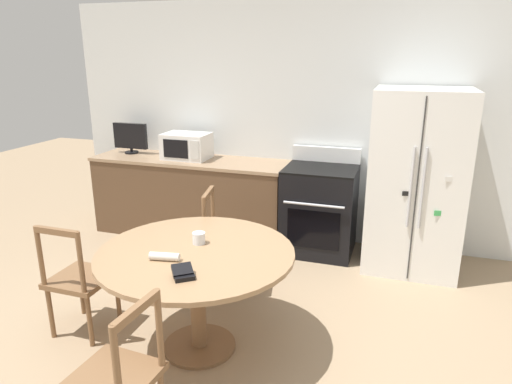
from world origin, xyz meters
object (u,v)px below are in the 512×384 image
at_px(dining_chair_near, 117,380).
at_px(oven_range, 320,209).
at_px(microwave, 187,146).
at_px(countertop_tv, 130,137).
at_px(refrigerator, 416,181).
at_px(wallet, 183,273).
at_px(dining_chair_far, 227,242).
at_px(candle_glass, 199,239).
at_px(dining_chair_left, 79,280).

bearing_deg(dining_chair_near, oven_range, -6.18).
height_order(microwave, countertop_tv, countertop_tv).
xyz_separation_m(refrigerator, oven_range, (-0.93, 0.06, -0.40)).
relative_size(microwave, wallet, 2.91).
height_order(countertop_tv, dining_chair_far, countertop_tv).
relative_size(oven_range, wallet, 6.22).
relative_size(dining_chair_far, wallet, 5.20).
distance_m(refrigerator, microwave, 2.47).
distance_m(countertop_tv, dining_chair_near, 3.52).
xyz_separation_m(microwave, countertop_tv, (-0.76, 0.05, 0.05)).
distance_m(refrigerator, wallet, 2.62).
height_order(countertop_tv, dining_chair_near, countertop_tv).
xyz_separation_m(countertop_tv, candle_glass, (1.76, -1.92, -0.30)).
distance_m(dining_chair_left, wallet, 1.12).
bearing_deg(microwave, wallet, -64.33).
distance_m(countertop_tv, dining_chair_far, 2.11).
height_order(oven_range, candle_glass, oven_range).
xyz_separation_m(microwave, wallet, (1.13, -2.35, -0.25)).
bearing_deg(countertop_tv, dining_chair_near, -59.13).
distance_m(candle_glass, wallet, 0.51).
height_order(refrigerator, dining_chair_far, refrigerator).
xyz_separation_m(dining_chair_far, wallet, (0.23, -1.28, 0.35)).
bearing_deg(wallet, dining_chair_left, 164.37).
height_order(dining_chair_left, wallet, dining_chair_left).
distance_m(refrigerator, dining_chair_far, 1.89).
bearing_deg(microwave, dining_chair_far, -50.05).
bearing_deg(candle_glass, wallet, -75.49).
relative_size(dining_chair_far, candle_glass, 9.96).
bearing_deg(wallet, refrigerator, 59.49).
distance_m(countertop_tv, wallet, 3.08).
bearing_deg(microwave, refrigerator, -2.27).
distance_m(countertop_tv, candle_glass, 2.62).
relative_size(oven_range, dining_chair_near, 1.20).
bearing_deg(dining_chair_far, dining_chair_left, -49.51).
height_order(refrigerator, countertop_tv, refrigerator).
height_order(refrigerator, wallet, refrigerator).
height_order(oven_range, dining_chair_left, oven_range).
relative_size(oven_range, dining_chair_left, 1.20).
distance_m(dining_chair_near, dining_chair_far, 1.84).
height_order(dining_chair_left, candle_glass, dining_chair_left).
bearing_deg(dining_chair_far, countertop_tv, -135.48).
distance_m(refrigerator, candle_glass, 2.29).
relative_size(refrigerator, candle_glass, 19.24).
bearing_deg(dining_chair_far, wallet, -0.95).
distance_m(oven_range, dining_chair_far, 1.22).
distance_m(dining_chair_near, candle_glass, 1.11).
distance_m(oven_range, dining_chair_near, 2.93).
height_order(dining_chair_near, wallet, dining_chair_near).
relative_size(dining_chair_left, dining_chair_near, 1.00).
xyz_separation_m(dining_chair_near, wallet, (0.12, 0.56, 0.35)).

